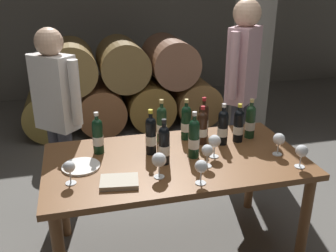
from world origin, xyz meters
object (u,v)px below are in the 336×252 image
at_px(wine_bottle_0, 164,145).
at_px(tasting_notebook, 119,182).
at_px(wine_bottle_7, 186,122).
at_px(wine_bottle_5, 98,136).
at_px(serving_plate, 81,166).
at_px(wine_glass_1, 69,168).
at_px(wine_glass_3, 279,140).
at_px(wine_bottle_3, 151,135).
at_px(wine_glass_5, 159,160).
at_px(wine_bottle_1, 223,127).
at_px(wine_glass_4, 201,167).
at_px(wine_bottle_9, 194,138).
at_px(wine_glass_2, 207,151).
at_px(wine_bottle_6, 239,125).
at_px(wine_bottle_10, 202,127).
at_px(taster_seated_left, 57,109).
at_px(sommelier_presenting, 242,80).
at_px(wine_bottle_2, 250,121).
at_px(wine_bottle_4, 162,124).
at_px(wine_glass_6, 302,152).
at_px(wine_glass_0, 215,142).
at_px(wine_bottle_8, 203,119).
at_px(dining_table, 175,170).

height_order(wine_bottle_0, tasting_notebook, wine_bottle_0).
bearing_deg(wine_bottle_7, wine_bottle_5, -173.09).
bearing_deg(serving_plate, wine_bottle_7, 19.07).
bearing_deg(wine_glass_1, wine_glass_3, 2.04).
height_order(wine_bottle_3, wine_bottle_7, wine_bottle_3).
relative_size(wine_glass_5, serving_plate, 0.67).
xyz_separation_m(wine_bottle_1, serving_plate, (-0.99, -0.12, -0.12)).
height_order(wine_bottle_1, wine_bottle_3, wine_bottle_3).
xyz_separation_m(wine_bottle_1, wine_bottle_3, (-0.52, -0.03, 0.00)).
relative_size(wine_bottle_0, wine_glass_4, 2.02).
xyz_separation_m(wine_bottle_1, wine_glass_5, (-0.55, -0.36, -0.02)).
height_order(wine_bottle_5, tasting_notebook, wine_bottle_5).
distance_m(wine_glass_3, wine_glass_4, 0.67).
bearing_deg(wine_bottle_9, wine_bottle_0, -169.62).
xyz_separation_m(wine_bottle_5, wine_glass_2, (0.65, -0.37, -0.02)).
bearing_deg(wine_bottle_6, wine_bottle_0, -161.31).
distance_m(wine_glass_2, tasting_notebook, 0.58).
bearing_deg(wine_glass_5, wine_bottle_10, 44.58).
relative_size(wine_bottle_0, taster_seated_left, 0.20).
distance_m(tasting_notebook, sommelier_presenting, 1.58).
relative_size(wine_bottle_2, wine_glass_2, 2.00).
xyz_separation_m(wine_bottle_3, wine_bottle_5, (-0.34, 0.10, -0.01)).
distance_m(wine_bottle_10, sommelier_presenting, 0.81).
bearing_deg(wine_bottle_3, serving_plate, -168.99).
relative_size(wine_bottle_4, wine_bottle_6, 1.11).
distance_m(wine_bottle_3, wine_glass_6, 0.97).
bearing_deg(sommelier_presenting, wine_glass_0, -124.48).
xyz_separation_m(wine_bottle_4, wine_glass_5, (-0.14, -0.51, -0.02)).
relative_size(wine_glass_5, tasting_notebook, 0.73).
relative_size(wine_glass_0, tasting_notebook, 0.71).
distance_m(wine_bottle_2, wine_bottle_6, 0.12).
bearing_deg(wine_bottle_1, wine_glass_6, -52.64).
bearing_deg(wine_bottle_2, taster_seated_left, 159.23).
relative_size(wine_bottle_2, wine_bottle_5, 1.02).
relative_size(wine_bottle_8, wine_glass_3, 1.95).
xyz_separation_m(dining_table, tasting_notebook, (-0.40, -0.24, 0.11)).
distance_m(wine_bottle_4, wine_glass_1, 0.79).
height_order(wine_bottle_4, wine_glass_6, wine_bottle_4).
distance_m(wine_bottle_10, wine_glass_4, 0.56).
relative_size(wine_bottle_0, wine_glass_3, 1.96).
bearing_deg(tasting_notebook, taster_seated_left, 118.49).
bearing_deg(wine_bottle_2, wine_bottle_8, 160.08).
bearing_deg(wine_bottle_2, wine_glass_5, -151.96).
height_order(dining_table, wine_glass_4, wine_glass_4).
xyz_separation_m(wine_bottle_9, wine_glass_6, (0.61, -0.30, -0.03)).
height_order(wine_bottle_5, wine_bottle_9, wine_bottle_9).
distance_m(dining_table, wine_bottle_4, 0.37).
relative_size(wine_bottle_7, tasting_notebook, 1.40).
height_order(wine_glass_0, wine_glass_2, wine_glass_0).
distance_m(wine_glass_5, sommelier_presenting, 1.38).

